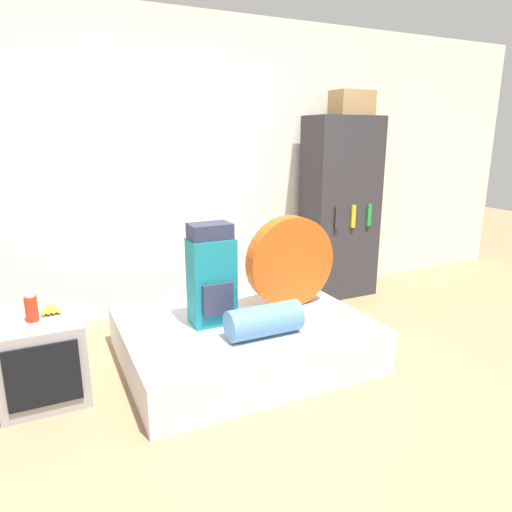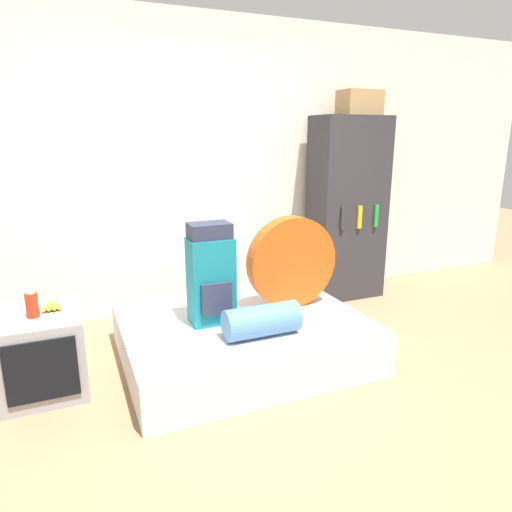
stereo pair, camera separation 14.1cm
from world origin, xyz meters
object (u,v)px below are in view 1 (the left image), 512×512
(television, at_px, (43,357))
(bookshelf, at_px, (340,209))
(tent_bag, at_px, (290,262))
(cardboard_box, at_px, (352,103))
(canister, at_px, (31,308))
(backpack, at_px, (212,276))
(sleeping_roll, at_px, (264,321))

(television, xyz_separation_m, bookshelf, (2.76, 0.79, 0.62))
(tent_bag, xyz_separation_m, cardboard_box, (1.10, 0.80, 1.22))
(cardboard_box, bearing_deg, canister, -163.44)
(backpack, relative_size, tent_bag, 1.02)
(tent_bag, relative_size, sleeping_roll, 1.39)
(backpack, xyz_separation_m, tent_bag, (0.66, 0.07, 0.01))
(tent_bag, height_order, bookshelf, bookshelf)
(bookshelf, xyz_separation_m, cardboard_box, (0.10, 0.03, 0.99))
(sleeping_roll, distance_m, cardboard_box, 2.44)
(cardboard_box, bearing_deg, sleeping_roll, -141.40)
(tent_bag, xyz_separation_m, canister, (-1.78, -0.06, -0.06))
(tent_bag, height_order, television, tent_bag)
(canister, bearing_deg, cardboard_box, 16.56)
(cardboard_box, bearing_deg, backpack, -153.60)
(tent_bag, relative_size, bookshelf, 0.40)
(canister, relative_size, bookshelf, 0.10)
(canister, bearing_deg, bookshelf, 16.62)
(backpack, height_order, television, backpack)
(backpack, relative_size, canister, 4.21)
(backpack, xyz_separation_m, sleeping_roll, (0.23, -0.35, -0.24))
(canister, bearing_deg, television, 55.26)
(backpack, relative_size, television, 1.23)
(television, height_order, canister, canister)
(television, relative_size, canister, 3.41)
(tent_bag, distance_m, canister, 1.78)
(bookshelf, relative_size, cardboard_box, 4.64)
(sleeping_roll, bearing_deg, tent_bag, 44.35)
(backpack, bearing_deg, cardboard_box, 26.40)
(television, relative_size, cardboard_box, 1.51)
(canister, bearing_deg, sleeping_roll, -15.13)
(television, xyz_separation_m, cardboard_box, (2.86, 0.82, 1.61))
(sleeping_roll, distance_m, television, 1.39)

